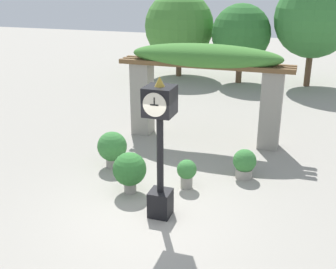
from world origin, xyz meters
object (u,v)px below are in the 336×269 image
object	(u,v)px
potted_plant_far_left	(245,163)
potted_plant_far_right	(112,147)
pedestal_clock	(160,141)
potted_plant_near_left	(130,170)
potted_plant_near_right	(187,172)

from	to	relation	value
potted_plant_far_left	potted_plant_far_right	bearing A→B (deg)	-172.60
pedestal_clock	potted_plant_far_left	xyz separation A→B (m)	(1.39, 2.35, -1.28)
potted_plant_far_right	pedestal_clock	bearing A→B (deg)	-43.47
potted_plant_near_left	potted_plant_near_right	bearing A→B (deg)	28.31
pedestal_clock	potted_plant_near_right	xyz separation A→B (m)	(0.17, 1.37, -1.26)
pedestal_clock	potted_plant_near_left	world-z (taller)	pedestal_clock
potted_plant_near_left	potted_plant_near_right	size ratio (longest dim) A/B	1.38
potted_plant_far_left	potted_plant_far_right	xyz separation A→B (m)	(-3.40, -0.44, 0.15)
potted_plant_near_right	potted_plant_far_right	world-z (taller)	potted_plant_far_right
pedestal_clock	potted_plant_far_left	size ratio (longest dim) A/B	3.97
pedestal_clock	potted_plant_near_left	bearing A→B (deg)	143.92
potted_plant_near_left	potted_plant_far_right	world-z (taller)	potted_plant_near_left
pedestal_clock	potted_plant_near_left	distance (m)	1.67
potted_plant_near_left	pedestal_clock	bearing A→B (deg)	-36.08
potted_plant_far_left	potted_plant_far_right	world-z (taller)	potted_plant_far_right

